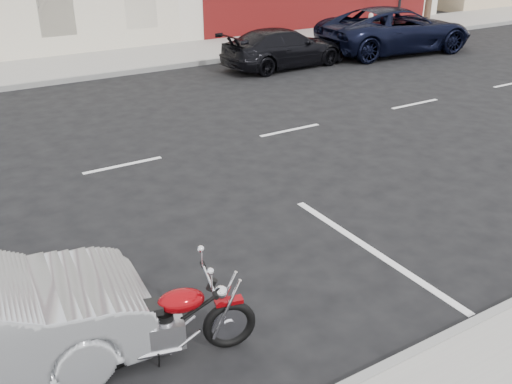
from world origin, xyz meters
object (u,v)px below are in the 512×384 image
Objects in this scene: suv_far at (396,30)px; car_far at (283,48)px; fire_hydrant at (370,21)px; motorcycle at (231,314)px.

suv_far reaches higher than car_far.
fire_hydrant is at bearing -67.55° from car_far.
suv_far is at bearing 54.54° from motorcycle.
suv_far reaches higher than fire_hydrant.
fire_hydrant is 7.30m from car_far.
suv_far is 4.81m from car_far.
motorcycle is (-14.76, -14.24, -0.09)m from fire_hydrant.
suv_far is (12.99, 10.94, 0.36)m from motorcycle.
motorcycle is 0.33× the size of suv_far.
fire_hydrant is 20.51m from motorcycle.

